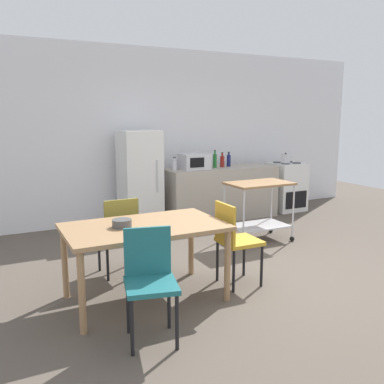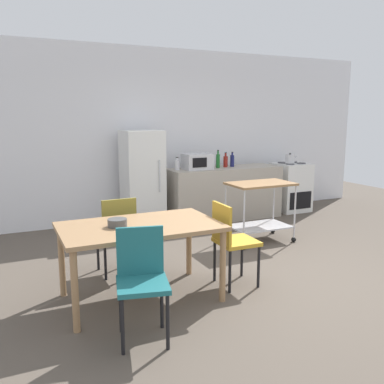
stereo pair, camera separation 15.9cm
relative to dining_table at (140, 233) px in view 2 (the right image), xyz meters
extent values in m
plane|color=brown|center=(1.43, -0.09, -0.67)|extent=(12.00, 12.00, 0.00)
cube|color=white|center=(1.43, 3.11, 0.78)|extent=(8.40, 0.12, 2.90)
cube|color=#A89E8E|center=(2.33, 2.51, -0.22)|extent=(2.00, 0.64, 0.90)
cube|color=#A37A51|center=(0.00, 0.00, 0.06)|extent=(1.50, 0.90, 0.04)
cylinder|color=#A37A51|center=(-0.69, -0.39, -0.32)|extent=(0.06, 0.06, 0.71)
cylinder|color=#A37A51|center=(0.69, -0.39, -0.32)|extent=(0.06, 0.06, 0.71)
cylinder|color=#A37A51|center=(-0.69, 0.39, -0.32)|extent=(0.06, 0.06, 0.71)
cylinder|color=#A37A51|center=(0.69, 0.39, -0.32)|extent=(0.06, 0.06, 0.71)
cube|color=gold|center=(1.02, -0.09, -0.20)|extent=(0.41, 0.41, 0.04)
cube|color=gold|center=(0.84, -0.08, 0.02)|extent=(0.04, 0.38, 0.40)
cylinder|color=black|center=(1.19, -0.26, -0.45)|extent=(0.03, 0.03, 0.45)
cylinder|color=black|center=(1.20, 0.08, -0.45)|extent=(0.03, 0.03, 0.45)
cylinder|color=black|center=(0.85, -0.25, -0.45)|extent=(0.03, 0.03, 0.45)
cylinder|color=black|center=(0.86, 0.09, -0.45)|extent=(0.03, 0.03, 0.45)
cube|color=#1E666B|center=(-0.23, -0.75, -0.20)|extent=(0.48, 0.48, 0.04)
cube|color=#1E666B|center=(-0.19, -0.58, 0.02)|extent=(0.38, 0.12, 0.40)
cylinder|color=black|center=(-0.43, -0.88, -0.45)|extent=(0.03, 0.03, 0.45)
cylinder|color=black|center=(-0.10, -0.96, -0.45)|extent=(0.03, 0.03, 0.45)
cylinder|color=black|center=(-0.35, -0.55, -0.45)|extent=(0.03, 0.03, 0.45)
cylinder|color=black|center=(-0.02, -0.62, -0.45)|extent=(0.03, 0.03, 0.45)
cube|color=olive|center=(-0.04, 0.78, -0.20)|extent=(0.41, 0.41, 0.04)
cube|color=olive|center=(-0.04, 0.60, 0.02)|extent=(0.38, 0.04, 0.40)
cylinder|color=black|center=(0.12, 0.96, -0.45)|extent=(0.03, 0.03, 0.45)
cylinder|color=black|center=(-0.22, 0.95, -0.45)|extent=(0.03, 0.03, 0.45)
cylinder|color=black|center=(0.13, 0.62, -0.45)|extent=(0.03, 0.03, 0.45)
cylinder|color=black|center=(-0.21, 0.61, -0.45)|extent=(0.03, 0.03, 0.45)
cube|color=white|center=(3.78, 2.53, -0.22)|extent=(0.60, 0.60, 0.90)
cube|color=black|center=(3.78, 2.22, -0.42)|extent=(0.48, 0.01, 0.32)
cylinder|color=#47474C|center=(3.65, 2.41, 0.24)|extent=(0.16, 0.16, 0.02)
cylinder|color=#47474C|center=(3.91, 2.41, 0.24)|extent=(0.16, 0.16, 0.02)
cylinder|color=#47474C|center=(3.65, 2.65, 0.24)|extent=(0.16, 0.16, 0.02)
cylinder|color=#47474C|center=(3.91, 2.65, 0.24)|extent=(0.16, 0.16, 0.02)
cube|color=white|center=(0.88, 2.61, 0.10)|extent=(0.60, 0.60, 1.55)
cylinder|color=silver|center=(1.06, 2.29, 0.18)|extent=(0.02, 0.02, 0.50)
cube|color=olive|center=(2.13, 1.11, 0.16)|extent=(0.90, 0.56, 0.03)
cube|color=silver|center=(2.13, 1.11, -0.45)|extent=(0.83, 0.52, 0.02)
cylinder|color=silver|center=(1.71, 0.86, -0.22)|extent=(0.02, 0.02, 0.76)
sphere|color=black|center=(1.71, 0.86, -0.64)|extent=(0.07, 0.07, 0.07)
cylinder|color=silver|center=(2.55, 0.86, -0.22)|extent=(0.02, 0.02, 0.76)
sphere|color=black|center=(2.55, 0.86, -0.64)|extent=(0.07, 0.07, 0.07)
cylinder|color=silver|center=(1.71, 1.36, -0.22)|extent=(0.02, 0.02, 0.76)
sphere|color=black|center=(1.71, 1.36, -0.64)|extent=(0.07, 0.07, 0.07)
cylinder|color=silver|center=(2.55, 1.36, -0.22)|extent=(0.02, 0.02, 0.76)
sphere|color=black|center=(2.55, 1.36, -0.64)|extent=(0.07, 0.07, 0.07)
cylinder|color=silver|center=(1.46, 2.54, 0.31)|extent=(0.08, 0.08, 0.16)
cylinder|color=silver|center=(1.46, 2.54, 0.41)|extent=(0.04, 0.04, 0.04)
cylinder|color=black|center=(1.46, 2.54, 0.44)|extent=(0.04, 0.04, 0.01)
cube|color=silver|center=(1.80, 2.49, 0.36)|extent=(0.46, 0.34, 0.26)
cube|color=black|center=(1.76, 2.31, 0.36)|extent=(0.25, 0.01, 0.16)
cylinder|color=#1E6628|center=(2.21, 2.52, 0.34)|extent=(0.07, 0.07, 0.23)
cylinder|color=#1E6628|center=(2.21, 2.52, 0.49)|extent=(0.03, 0.03, 0.06)
cylinder|color=black|center=(2.21, 2.52, 0.53)|extent=(0.03, 0.03, 0.01)
cylinder|color=maroon|center=(2.37, 2.55, 0.32)|extent=(0.08, 0.08, 0.19)
cylinder|color=maroon|center=(2.37, 2.55, 0.44)|extent=(0.03, 0.03, 0.06)
cylinder|color=black|center=(2.37, 2.55, 0.48)|extent=(0.04, 0.04, 0.01)
cylinder|color=navy|center=(2.51, 2.56, 0.33)|extent=(0.07, 0.07, 0.20)
cylinder|color=navy|center=(2.51, 2.56, 0.45)|extent=(0.03, 0.03, 0.05)
cylinder|color=black|center=(2.51, 2.56, 0.48)|extent=(0.03, 0.03, 0.01)
cylinder|color=#4C4C4C|center=(-0.22, 0.01, 0.12)|extent=(0.18, 0.18, 0.07)
cylinder|color=silver|center=(3.66, 2.43, 0.33)|extent=(0.17, 0.17, 0.16)
sphere|color=black|center=(3.66, 2.43, 0.42)|extent=(0.03, 0.03, 0.03)
cylinder|color=silver|center=(3.77, 2.43, 0.35)|extent=(0.08, 0.02, 0.07)
camera|label=1|loc=(-1.30, -3.60, 1.09)|focal=38.66mm
camera|label=2|loc=(-1.16, -3.67, 1.09)|focal=38.66mm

